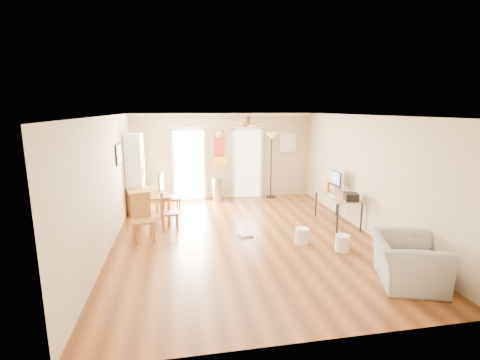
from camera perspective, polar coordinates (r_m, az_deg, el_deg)
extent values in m
plane|color=brown|center=(7.60, 0.81, -9.43)|extent=(7.00, 7.00, 0.00)
cube|color=red|center=(10.58, -3.45, 5.22)|extent=(0.46, 0.03, 1.10)
cube|color=white|center=(11.02, 7.91, 6.17)|extent=(0.50, 0.04, 0.60)
cube|color=black|center=(8.53, -19.37, 4.03)|extent=(0.04, 0.66, 0.48)
cylinder|color=#ADAEB0|center=(10.47, -3.68, -1.56)|extent=(0.33, 0.33, 0.68)
cube|color=silver|center=(8.46, 15.04, -2.60)|extent=(0.17, 0.37, 0.01)
cube|color=black|center=(8.20, 17.85, -2.65)|extent=(0.36, 0.39, 0.17)
cylinder|color=#CC5112|center=(8.91, 14.33, -1.08)|extent=(0.10, 0.10, 0.24)
cylinder|color=white|center=(7.35, 10.17, -9.04)|extent=(0.30, 0.30, 0.32)
cylinder|color=silver|center=(7.17, 16.50, -9.91)|extent=(0.35, 0.35, 0.32)
cube|color=#9B9B96|center=(7.66, 0.93, -9.11)|extent=(0.31, 0.26, 0.04)
imported|color=#9B9B96|center=(6.23, 25.75, -11.88)|extent=(1.33, 1.42, 0.75)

